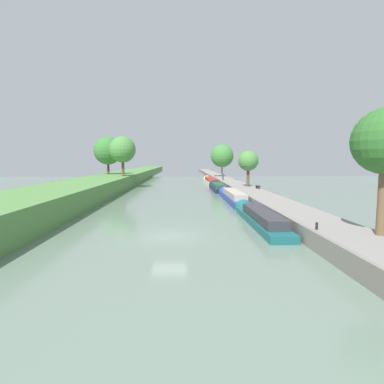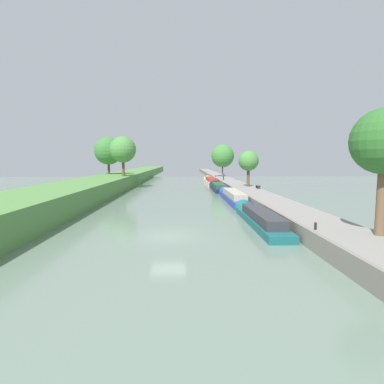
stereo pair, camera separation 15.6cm
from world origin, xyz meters
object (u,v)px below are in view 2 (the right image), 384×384
Objects in this scene: narrowboat_blue at (232,196)px; person_walking at (223,176)px; park_bench at (258,186)px; mooring_bollard_near at (315,226)px; mooring_bollard_far at (216,176)px; narrowboat_navy at (218,187)px; narrowboat_cream at (210,181)px; narrowboat_teal at (258,217)px.

narrowboat_blue is 26.73m from person_walking.
mooring_bollard_near is at bearing -96.32° from park_bench.
park_bench reaches higher than mooring_bollard_far.
mooring_bollard_far is at bearing 95.33° from park_bench.
mooring_bollard_near is (1.70, -22.13, 0.73)m from narrowboat_blue.
person_walking is at bearing 89.44° from mooring_bollard_near.
narrowboat_navy is (-0.28, 15.79, -0.10)m from narrowboat_blue.
mooring_bollard_far is (1.70, 38.64, 0.73)m from narrowboat_blue.
mooring_bollard_near reaches higher than narrowboat_cream.
narrowboat_cream reaches higher than narrowboat_teal.
park_bench reaches higher than narrowboat_navy.
mooring_bollard_near reaches higher than narrowboat_navy.
person_walking reaches higher than narrowboat_cream.
narrowboat_teal is 20.89m from park_bench.
narrowboat_blue is 33.89× the size of mooring_bollard_far.
person_walking is 12.07m from mooring_bollard_far.
narrowboat_blue is at bearing 89.70° from narrowboat_teal.
narrowboat_navy is at bearing 91.00° from narrowboat_blue.
narrowboat_blue is at bearing -94.68° from person_walking.
narrowboat_navy is 0.80× the size of narrowboat_cream.
narrowboat_navy is at bearing 90.38° from narrowboat_teal.
narrowboat_cream is at bearing 101.14° from park_bench.
narrowboat_blue is 38.69m from mooring_bollard_far.
person_walking is (2.47, -4.79, 1.39)m from narrowboat_cream.
narrowboat_cream is (-0.01, 15.60, 0.09)m from narrowboat_navy.
park_bench is at bearing -82.92° from person_walking.
narrowboat_teal is 30.68× the size of mooring_bollard_far.
mooring_bollard_far is (1.98, 22.85, 0.84)m from narrowboat_navy.
narrowboat_teal is 41.33m from person_walking.
narrowboat_blue is 22.20m from mooring_bollard_near.
park_bench is at bearing 76.54° from narrowboat_teal.
narrowboat_cream is at bearing -105.37° from mooring_bollard_far.
park_bench is (3.08, 27.77, 0.12)m from mooring_bollard_near.
narrowboat_cream is 11.26× the size of park_bench.
narrowboat_teal is 0.91× the size of narrowboat_blue.
person_walking is 3.69× the size of mooring_bollard_far.
narrowboat_cream is 5.57m from person_walking.
mooring_bollard_near is 60.77m from mooring_bollard_far.
mooring_bollard_far is at bearing 88.09° from narrowboat_teal.
mooring_bollard_far is (0.00, 60.77, 0.00)m from mooring_bollard_near.
mooring_bollard_far is (1.78, 53.29, 0.82)m from narrowboat_teal.
park_bench is (2.60, -20.96, -0.53)m from person_walking.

